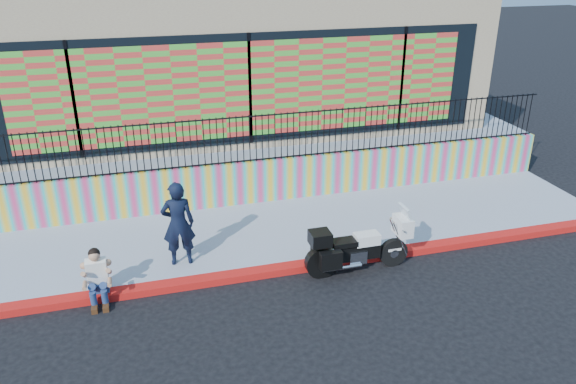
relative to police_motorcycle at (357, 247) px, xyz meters
name	(u,v)px	position (x,y,z in m)	size (l,w,h in m)	color
ground	(295,270)	(-1.20, 0.35, -0.57)	(90.00, 90.00, 0.00)	black
red_curb	(295,267)	(-1.20, 0.35, -0.50)	(16.00, 0.30, 0.15)	red
sidewalk	(275,231)	(-1.20, 2.00, -0.50)	(16.00, 3.00, 0.15)	#8F96AB
mural_wall	(259,181)	(-1.20, 3.60, 0.13)	(16.00, 0.20, 1.10)	#E33B77
metal_fence	(258,138)	(-1.20, 3.60, 1.28)	(15.80, 0.04, 1.20)	black
elevated_platform	(225,126)	(-1.20, 8.70, 0.05)	(16.00, 10.00, 1.25)	#8F96AB
storefront_building	(223,48)	(-1.20, 8.48, 2.68)	(14.00, 8.06, 4.00)	tan
police_motorcycle	(357,247)	(0.00, 0.00, 0.00)	(2.19, 0.72, 1.37)	black
police_officer	(178,224)	(-3.46, 1.06, 0.48)	(0.66, 0.43, 1.81)	black
seated_man	(98,282)	(-5.07, 0.26, -0.12)	(0.54, 0.71, 1.06)	navy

